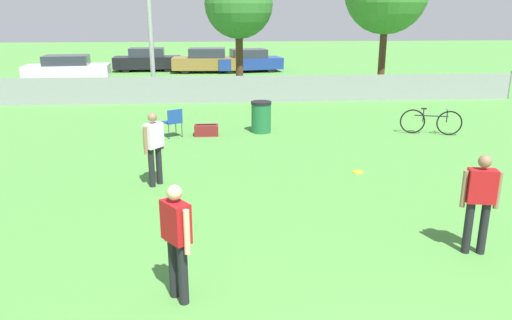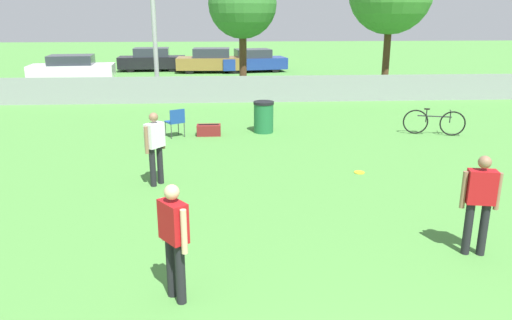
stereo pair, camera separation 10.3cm
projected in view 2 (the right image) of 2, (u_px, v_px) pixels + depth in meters
fence_backline at (256, 89)px, 20.63m from camera, size 22.22×0.07×1.21m
tree_near_pole at (243, 4)px, 21.13m from camera, size 2.91×2.91×5.41m
player_thrower_red at (480, 199)px, 7.61m from camera, size 0.57×0.30×1.61m
player_receiver_white at (155, 144)px, 10.73m from camera, size 0.43×0.48×1.61m
player_defender_red at (174, 235)px, 6.38m from camera, size 0.42×0.48×1.61m
frisbee_disc at (359, 172)px, 11.78m from camera, size 0.25×0.25×0.03m
folding_chair_sideline at (176, 120)px, 14.97m from camera, size 0.65×0.65×0.87m
bicycle_sideline at (434, 122)px, 15.29m from camera, size 1.77×0.64×0.81m
trash_bin at (264, 117)px, 15.57m from camera, size 0.64×0.64×0.98m
gear_bag_sideline at (209, 130)px, 15.29m from camera, size 0.73×0.40×0.35m
parked_car_white at (72, 68)px, 26.87m from camera, size 4.52×2.23×1.38m
parked_car_dark at (152, 60)px, 31.45m from camera, size 4.21×1.89×1.42m
parked_car_tan at (212, 61)px, 30.62m from camera, size 4.25×1.83×1.46m
parked_car_blue at (253, 61)px, 30.97m from camera, size 4.28×2.43×1.38m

